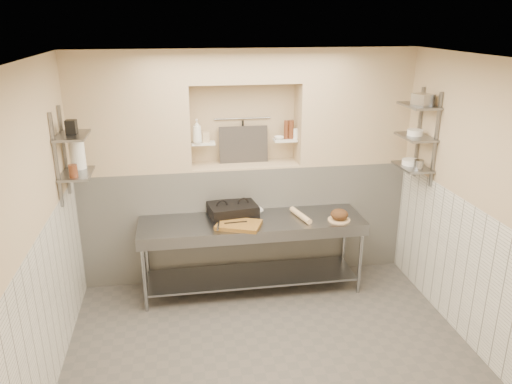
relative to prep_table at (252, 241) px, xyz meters
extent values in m
cube|color=#524D49|center=(0.00, -1.18, -0.69)|extent=(4.00, 3.90, 0.10)
cube|color=silver|center=(0.00, -1.18, 2.21)|extent=(4.00, 3.90, 0.10)
cube|color=tan|center=(-2.05, -1.18, 0.76)|extent=(0.10, 3.90, 2.80)
cube|color=tan|center=(2.05, -1.18, 0.76)|extent=(0.10, 3.90, 2.80)
cube|color=tan|center=(0.00, 0.82, 0.76)|extent=(4.00, 0.10, 2.80)
cube|color=tan|center=(0.00, -3.18, 0.76)|extent=(4.00, 0.10, 2.80)
cube|color=silver|center=(0.00, 0.57, 0.06)|extent=(4.00, 0.40, 1.40)
cube|color=tan|center=(0.00, 0.57, 0.77)|extent=(1.30, 0.40, 0.02)
cube|color=tan|center=(-1.33, 0.57, 1.46)|extent=(1.35, 0.40, 1.40)
cube|color=tan|center=(1.32, 0.57, 1.46)|extent=(1.35, 0.40, 1.40)
cube|color=tan|center=(0.00, 0.57, 1.96)|extent=(1.30, 0.40, 0.40)
cube|color=silver|center=(-1.99, -1.18, 0.06)|extent=(0.02, 3.90, 1.40)
cube|color=silver|center=(1.99, -1.18, 0.06)|extent=(0.02, 3.90, 1.40)
cube|color=white|center=(-0.50, 0.57, 1.06)|extent=(0.28, 0.16, 0.02)
cube|color=white|center=(0.50, 0.57, 1.06)|extent=(0.28, 0.16, 0.02)
cylinder|color=gray|center=(0.00, 0.74, 1.31)|extent=(0.70, 0.02, 0.02)
cylinder|color=black|center=(0.00, 0.72, 1.14)|extent=(0.02, 0.02, 0.30)
cube|color=#383330|center=(0.00, 0.67, 1.00)|extent=(0.60, 0.08, 0.45)
cube|color=slate|center=(-1.98, 0.07, 1.16)|extent=(0.03, 0.03, 0.95)
cube|color=slate|center=(-1.98, -0.33, 1.16)|extent=(0.03, 0.03, 0.95)
cube|color=slate|center=(-1.84, -0.13, 0.96)|extent=(0.30, 0.50, 0.02)
cube|color=slate|center=(-1.84, -0.13, 1.36)|extent=(0.30, 0.50, 0.03)
cube|color=slate|center=(1.97, 0.07, 1.21)|extent=(0.03, 0.03, 1.05)
cube|color=slate|center=(1.97, -0.33, 1.21)|extent=(0.03, 0.03, 1.05)
cube|color=slate|center=(1.84, -0.13, 0.86)|extent=(0.30, 0.50, 0.02)
cube|color=slate|center=(1.84, -0.13, 1.21)|extent=(0.30, 0.50, 0.02)
cube|color=slate|center=(1.84, -0.13, 1.56)|extent=(0.30, 0.50, 0.03)
cube|color=gray|center=(0.00, 0.02, 0.24)|extent=(2.60, 0.70, 0.04)
cube|color=gray|center=(0.00, 0.02, -0.46)|extent=(2.45, 0.60, 0.03)
cube|color=gray|center=(0.00, -0.31, 0.18)|extent=(2.60, 0.02, 0.12)
cylinder|color=gray|center=(-1.24, -0.27, -0.21)|extent=(0.04, 0.04, 0.86)
cylinder|color=gray|center=(-1.24, 0.31, -0.21)|extent=(0.04, 0.04, 0.86)
cylinder|color=gray|center=(1.24, -0.27, -0.21)|extent=(0.04, 0.04, 0.86)
cylinder|color=gray|center=(1.24, 0.31, -0.21)|extent=(0.04, 0.04, 0.86)
cube|color=black|center=(-0.20, 0.18, 0.31)|extent=(0.60, 0.47, 0.10)
cube|color=black|center=(-0.20, 0.18, 0.38)|extent=(0.60, 0.47, 0.05)
cube|color=olive|center=(-0.17, -0.15, 0.28)|extent=(0.57, 0.49, 0.04)
cube|color=gray|center=(-0.21, -0.13, 0.31)|extent=(0.26, 0.05, 0.01)
cylinder|color=gray|center=(-0.41, -0.21, 0.31)|extent=(0.06, 0.24, 0.02)
imported|color=white|center=(0.04, 0.22, 0.29)|extent=(0.29, 0.29, 0.06)
cylinder|color=tan|center=(0.57, -0.01, 0.29)|extent=(0.17, 0.44, 0.07)
cylinder|color=tan|center=(0.99, -0.15, 0.27)|extent=(0.26, 0.26, 0.01)
ellipsoid|color=#4C2D19|center=(0.99, -0.15, 0.33)|extent=(0.20, 0.20, 0.12)
imported|color=white|center=(-0.57, 0.52, 1.21)|extent=(0.13, 0.13, 0.29)
cube|color=tan|center=(-0.47, 0.57, 1.13)|extent=(0.08, 0.08, 0.12)
imported|color=white|center=(0.42, 0.56, 1.09)|extent=(0.14, 0.14, 0.04)
cylinder|color=#5A2D19|center=(0.57, 0.58, 1.18)|extent=(0.06, 0.06, 0.23)
cylinder|color=#5A2D19|center=(0.51, 0.59, 1.18)|extent=(0.06, 0.06, 0.23)
cylinder|color=white|center=(0.63, 0.58, 1.13)|extent=(0.07, 0.07, 0.12)
cylinder|color=white|center=(-1.84, 0.02, 1.12)|extent=(0.15, 0.15, 0.31)
cylinder|color=#5A2D19|center=(-1.84, -0.29, 1.03)|extent=(0.09, 0.09, 0.13)
cube|color=black|center=(-1.84, -0.12, 1.44)|extent=(0.11, 0.11, 0.14)
cylinder|color=white|center=(1.84, -0.08, 0.90)|extent=(0.20, 0.20, 0.06)
cylinder|color=gray|center=(1.84, -0.27, 0.92)|extent=(0.11, 0.11, 0.11)
cylinder|color=white|center=(1.84, -0.11, 1.25)|extent=(0.18, 0.18, 0.06)
cube|color=gray|center=(1.84, -0.21, 1.63)|extent=(0.21, 0.24, 0.13)
camera|label=1|loc=(-0.81, -5.25, 2.47)|focal=35.00mm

